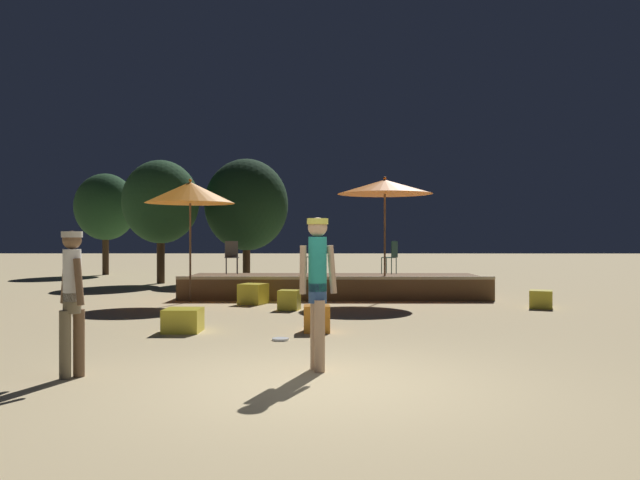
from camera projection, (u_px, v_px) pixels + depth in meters
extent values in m
plane|color=#D1B784|center=(318.00, 383.00, 6.91)|extent=(120.00, 120.00, 0.00)
cube|color=brown|center=(334.00, 286.00, 17.47)|extent=(8.19, 3.00, 0.56)
cube|color=#CCB793|center=(335.00, 278.00, 16.01)|extent=(8.19, 0.12, 0.08)
cylinder|color=brown|center=(385.00, 247.00, 16.10)|extent=(0.05, 0.05, 2.76)
cone|color=orange|center=(385.00, 187.00, 16.10)|extent=(2.46, 2.46, 0.37)
sphere|color=orange|center=(385.00, 178.00, 16.10)|extent=(0.08, 0.08, 0.08)
cylinder|color=brown|center=(190.00, 253.00, 15.72)|extent=(0.05, 0.05, 2.50)
cone|color=orange|center=(190.00, 193.00, 15.72)|extent=(2.25, 2.25, 0.54)
sphere|color=orange|center=(190.00, 180.00, 15.72)|extent=(0.08, 0.08, 0.08)
cube|color=yellow|center=(183.00, 320.00, 10.70)|extent=(0.63, 0.63, 0.40)
cube|color=yellow|center=(541.00, 299.00, 14.35)|extent=(0.64, 0.64, 0.41)
cube|color=orange|center=(317.00, 319.00, 10.70)|extent=(0.46, 0.46, 0.46)
cube|color=yellow|center=(253.00, 294.00, 15.27)|extent=(0.76, 0.76, 0.50)
cube|color=yellow|center=(289.00, 300.00, 14.01)|extent=(0.52, 0.52, 0.44)
cylinder|color=#72664C|center=(65.00, 345.00, 7.11)|extent=(0.13, 0.13, 0.78)
cylinder|color=brown|center=(79.00, 343.00, 7.23)|extent=(0.13, 0.13, 0.78)
cylinder|color=#72664C|center=(72.00, 303.00, 7.17)|extent=(0.20, 0.20, 0.24)
cylinder|color=white|center=(72.00, 275.00, 7.17)|extent=(0.20, 0.20, 0.60)
cylinder|color=brown|center=(79.00, 282.00, 7.06)|extent=(0.18, 0.18, 0.54)
cylinder|color=brown|center=(65.00, 281.00, 7.28)|extent=(0.17, 0.17, 0.54)
sphere|color=brown|center=(72.00, 240.00, 7.17)|extent=(0.21, 0.21, 0.21)
cylinder|color=beige|center=(72.00, 234.00, 7.17)|extent=(0.23, 0.23, 0.07)
cylinder|color=tan|center=(316.00, 334.00, 7.65)|extent=(0.13, 0.13, 0.86)
cylinder|color=tan|center=(320.00, 336.00, 7.48)|extent=(0.13, 0.13, 0.86)
cylinder|color=#2D4C7F|center=(318.00, 293.00, 7.56)|extent=(0.22, 0.22, 0.24)
cylinder|color=teal|center=(318.00, 264.00, 7.56)|extent=(0.22, 0.22, 0.66)
cylinder|color=tan|center=(303.00, 270.00, 7.51)|extent=(0.10, 0.10, 0.59)
cylinder|color=tan|center=(332.00, 269.00, 7.61)|extent=(0.15, 0.11, 0.59)
sphere|color=tan|center=(318.00, 227.00, 7.56)|extent=(0.24, 0.24, 0.24)
cylinder|color=#D8D14C|center=(318.00, 221.00, 7.56)|extent=(0.26, 0.26, 0.07)
cylinder|color=#47474C|center=(226.00, 266.00, 16.95)|extent=(0.02, 0.02, 0.45)
cylinder|color=#47474C|center=(238.00, 266.00, 17.00)|extent=(0.02, 0.02, 0.45)
cylinder|color=#47474C|center=(226.00, 265.00, 17.24)|extent=(0.02, 0.02, 0.45)
cylinder|color=#47474C|center=(237.00, 265.00, 17.30)|extent=(0.02, 0.02, 0.45)
cylinder|color=#47474C|center=(232.00, 257.00, 17.12)|extent=(0.40, 0.40, 0.02)
cube|color=#47474C|center=(231.00, 249.00, 17.29)|extent=(0.36, 0.10, 0.45)
cylinder|color=#47474C|center=(306.00, 265.00, 17.49)|extent=(0.02, 0.02, 0.45)
cylinder|color=#47474C|center=(317.00, 265.00, 17.41)|extent=(0.02, 0.02, 0.45)
cylinder|color=#47474C|center=(309.00, 265.00, 17.78)|extent=(0.02, 0.02, 0.45)
cylinder|color=#47474C|center=(320.00, 265.00, 17.70)|extent=(0.02, 0.02, 0.45)
cylinder|color=#47474C|center=(313.00, 257.00, 17.60)|extent=(0.40, 0.40, 0.02)
cube|color=#47474C|center=(315.00, 249.00, 17.76)|extent=(0.36, 0.12, 0.45)
cylinder|color=#1E4C47|center=(386.00, 265.00, 17.35)|extent=(0.02, 0.02, 0.45)
cylinder|color=#1E4C47|center=(382.00, 266.00, 17.09)|extent=(0.02, 0.02, 0.45)
cylinder|color=#1E4C47|center=(396.00, 266.00, 17.19)|extent=(0.02, 0.02, 0.45)
cylinder|color=#1E4C47|center=(392.00, 266.00, 16.93)|extent=(0.02, 0.02, 0.45)
cylinder|color=#1E4C47|center=(389.00, 257.00, 17.14)|extent=(0.40, 0.40, 0.02)
cube|color=#1E4C47|center=(395.00, 249.00, 17.05)|extent=(0.21, 0.32, 0.45)
cylinder|color=white|center=(280.00, 339.00, 9.82)|extent=(0.26, 0.26, 0.03)
cylinder|color=#3D2B1C|center=(106.00, 254.00, 27.59)|extent=(0.28, 0.28, 1.80)
ellipsoid|color=#1E4223|center=(106.00, 207.00, 27.59)|extent=(2.68, 2.68, 2.95)
cylinder|color=#3D2B1C|center=(161.00, 260.00, 22.29)|extent=(0.28, 0.28, 1.70)
ellipsoid|color=#1E4223|center=(161.00, 202.00, 22.28)|extent=(2.71, 2.71, 2.98)
cylinder|color=#3D2B1C|center=(246.00, 262.00, 23.38)|extent=(0.28, 0.28, 1.47)
ellipsoid|color=black|center=(246.00, 205.00, 23.37)|extent=(3.12, 3.12, 3.44)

